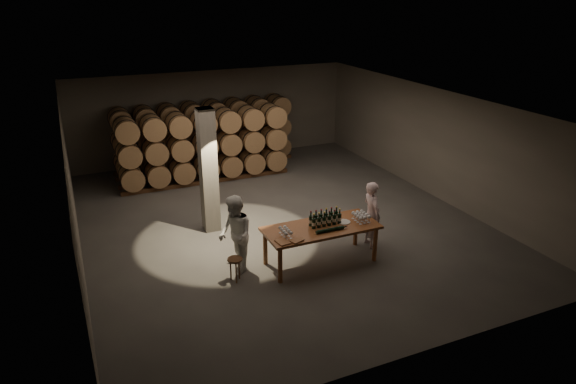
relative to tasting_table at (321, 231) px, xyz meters
name	(u,v)px	position (x,y,z in m)	size (l,w,h in m)	color
room	(208,171)	(-1.80, 2.70, 0.80)	(12.00, 12.00, 12.00)	#4F4C4A
tasting_table	(321,231)	(0.00, 0.00, 0.00)	(2.60, 1.10, 0.90)	brown
barrel_stack_back	(205,133)	(-0.57, 7.70, 0.40)	(6.26, 0.95, 2.31)	#55371D
barrel_stack_front	(204,145)	(-0.96, 6.30, 0.40)	(5.48, 0.95, 2.31)	#55371D
bottle_cluster	(325,219)	(0.13, 0.07, 0.23)	(0.74, 0.24, 0.36)	black
lying_bottles	(330,230)	(0.08, -0.29, 0.14)	(0.77, 0.08, 0.08)	black
glass_cluster_left	(285,231)	(-0.91, -0.09, 0.22)	(0.19, 0.41, 0.17)	silver
glass_cluster_right	(361,215)	(0.99, -0.08, 0.24)	(0.31, 0.42, 0.19)	silver
plate	(344,222)	(0.58, 0.00, 0.11)	(0.30, 0.30, 0.02)	silver
notebook_near	(296,240)	(-0.80, -0.41, 0.12)	(0.26, 0.21, 0.03)	#945C36
notebook_corner	(283,242)	(-1.08, -0.35, 0.12)	(0.24, 0.30, 0.03)	#945C36
pen	(303,240)	(-0.67, -0.44, 0.11)	(0.01, 0.01, 0.12)	black
stool	(235,263)	(-2.03, 0.02, -0.36)	(0.32, 0.32, 0.53)	#55371D
person_man	(372,214)	(1.49, 0.26, 0.03)	(0.60, 0.40, 1.65)	silver
person_woman	(235,235)	(-1.87, 0.43, 0.09)	(0.86, 0.67, 1.76)	white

